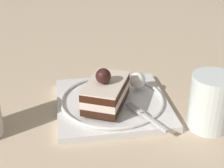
% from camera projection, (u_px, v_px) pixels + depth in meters
% --- Properties ---
extents(ground_plane, '(2.40, 2.40, 0.00)m').
position_uv_depth(ground_plane, '(103.00, 107.00, 0.66)').
color(ground_plane, '#CCB291').
extents(dessert_plate, '(0.22, 0.22, 0.02)m').
position_uv_depth(dessert_plate, '(112.00, 102.00, 0.65)').
color(dessert_plate, white).
rests_on(dessert_plate, ground_plane).
extents(cake_slice, '(0.13, 0.10, 0.08)m').
position_uv_depth(cake_slice, '(106.00, 92.00, 0.62)').
color(cake_slice, '#391F13').
rests_on(cake_slice, dessert_plate).
extents(whipped_cream_dollop, '(0.03, 0.03, 0.03)m').
position_uv_depth(whipped_cream_dollop, '(137.00, 80.00, 0.68)').
color(whipped_cream_dollop, white).
rests_on(whipped_cream_dollop, dessert_plate).
extents(fork, '(0.10, 0.06, 0.00)m').
position_uv_depth(fork, '(145.00, 116.00, 0.59)').
color(fork, silver).
rests_on(fork, dessert_plate).
extents(drink_glass_far, '(0.08, 0.08, 0.10)m').
position_uv_depth(drink_glass_far, '(211.00, 104.00, 0.58)').
color(drink_glass_far, white).
rests_on(drink_glass_far, ground_plane).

